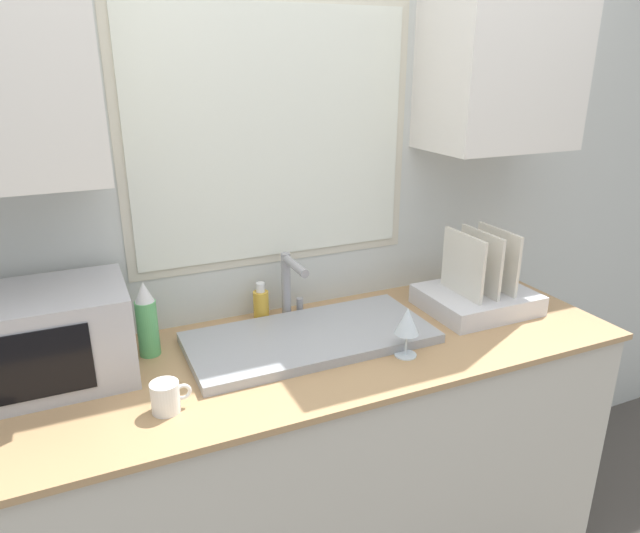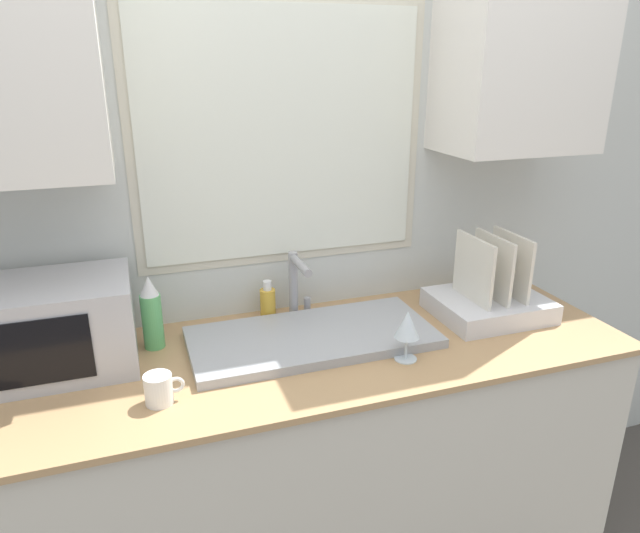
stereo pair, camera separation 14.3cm
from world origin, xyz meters
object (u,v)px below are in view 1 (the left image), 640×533
Objects in this scene: soap_bottle at (261,305)px; faucet at (290,281)px; microwave at (46,337)px; mug_near_sink at (166,397)px; dish_rack at (477,293)px; wine_glass at (407,322)px; spray_bottle at (147,320)px.

faucet is at bearing -19.18° from soap_bottle.
soap_bottle is (0.66, 0.13, -0.07)m from microwave.
mug_near_sink is (0.27, -0.29, -0.09)m from microwave.
dish_rack is (0.64, -0.19, -0.08)m from faucet.
wine_glass is at bearing -155.26° from dish_rack.
microwave is at bearing 176.04° from dish_rack.
microwave is 1.02m from wine_glass.
dish_rack is 0.77m from soap_bottle.
spray_bottle is at bearing 173.23° from dish_rack.
mug_near_sink is 0.72m from wine_glass.
mug_near_sink is at bearing -47.47° from microwave.
soap_bottle is 1.33× the size of mug_near_sink.
mug_near_sink is (-0.01, -0.33, -0.07)m from spray_bottle.
dish_rack is (1.40, -0.10, -0.07)m from microwave.
dish_rack is at bearing -16.83° from soap_bottle.
wine_glass is at bearing -52.55° from soap_bottle.
microwave is 0.68m from soap_bottle.
microwave is 1.40m from dish_rack.
faucet is 0.76m from microwave.
dish_rack reaches higher than soap_bottle.
soap_bottle reaches higher than mug_near_sink.
wine_glass is (0.71, -0.33, -0.00)m from spray_bottle.
microwave is 4.23× the size of mug_near_sink.
microwave is 0.28m from spray_bottle.
faucet is 0.63m from mug_near_sink.
faucet is at bearing 120.29° from wine_glass.
soap_bottle is at bearing 13.04° from spray_bottle.
wine_glass reaches higher than soap_bottle.
spray_bottle is 1.70× the size of soap_bottle.
soap_bottle is 0.88× the size of wine_glass.
spray_bottle is (-0.48, -0.06, -0.03)m from faucet.
spray_bottle reaches higher than mug_near_sink.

